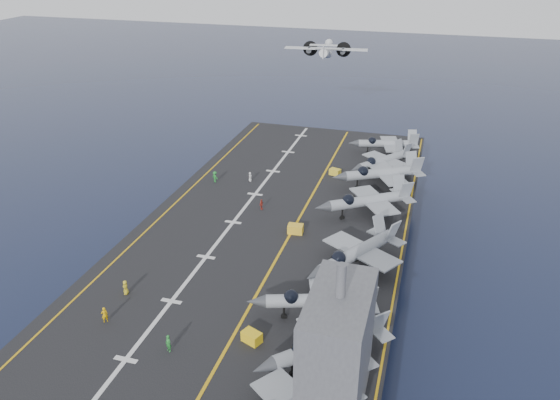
# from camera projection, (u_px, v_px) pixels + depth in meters

# --- Properties ---
(ground) EXTENTS (500.00, 500.00, 0.00)m
(ground) POSITION_uv_depth(u_px,v_px,m) (273.00, 288.00, 83.08)
(ground) COLOR #142135
(ground) RESTS_ON ground
(hull) EXTENTS (36.00, 90.00, 10.00)m
(hull) POSITION_uv_depth(u_px,v_px,m) (272.00, 260.00, 80.89)
(hull) COLOR #56595E
(hull) RESTS_ON ground
(flight_deck) EXTENTS (38.00, 92.00, 0.40)m
(flight_deck) POSITION_uv_depth(u_px,v_px,m) (272.00, 229.00, 78.61)
(flight_deck) COLOR black
(flight_deck) RESTS_ON hull
(foul_line) EXTENTS (0.35, 90.00, 0.02)m
(foul_line) POSITION_uv_depth(u_px,v_px,m) (292.00, 231.00, 77.76)
(foul_line) COLOR gold
(foul_line) RESTS_ON flight_deck
(landing_centerline) EXTENTS (0.50, 90.00, 0.02)m
(landing_centerline) POSITION_uv_depth(u_px,v_px,m) (233.00, 222.00, 80.04)
(landing_centerline) COLOR silver
(landing_centerline) RESTS_ON flight_deck
(deck_edge_port) EXTENTS (0.25, 90.00, 0.02)m
(deck_edge_port) POSITION_uv_depth(u_px,v_px,m) (165.00, 212.00, 82.83)
(deck_edge_port) COLOR gold
(deck_edge_port) RESTS_ON flight_deck
(deck_edge_stbd) EXTENTS (0.25, 90.00, 0.02)m
(deck_edge_stbd) POSITION_uv_depth(u_px,v_px,m) (403.00, 246.00, 73.83)
(deck_edge_stbd) COLOR gold
(deck_edge_stbd) RESTS_ON flight_deck
(island_superstructure) EXTENTS (5.00, 10.00, 15.00)m
(island_superstructure) POSITION_uv_depth(u_px,v_px,m) (337.00, 340.00, 45.57)
(island_superstructure) COLOR #56595E
(island_superstructure) RESTS_ON flight_deck
(fighter_jet_1) EXTENTS (17.01, 16.97, 5.00)m
(fighter_jet_1) POSITION_uv_depth(u_px,v_px,m) (329.00, 342.00, 52.81)
(fighter_jet_1) COLOR #969CA5
(fighter_jet_1) RESTS_ON flight_deck
(fighter_jet_2) EXTENTS (16.31, 13.31, 4.89)m
(fighter_jet_2) POSITION_uv_depth(u_px,v_px,m) (320.00, 299.00, 59.10)
(fighter_jet_2) COLOR #98A1A8
(fighter_jet_2) RESTS_ON flight_deck
(fighter_jet_3) EXTENTS (16.81, 18.43, 5.33)m
(fighter_jet_3) POSITION_uv_depth(u_px,v_px,m) (357.00, 251.00, 67.62)
(fighter_jet_3) COLOR #939BA2
(fighter_jet_3) RESTS_ON flight_deck
(fighter_jet_5) EXTENTS (18.18, 16.84, 5.25)m
(fighter_jet_5) POSITION_uv_depth(u_px,v_px,m) (369.00, 200.00, 80.92)
(fighter_jet_5) COLOR #9FA8B1
(fighter_jet_5) RESTS_ON flight_deck
(fighter_jet_6) EXTENTS (18.38, 16.40, 5.33)m
(fighter_jet_6) POSITION_uv_depth(u_px,v_px,m) (382.00, 172.00, 90.16)
(fighter_jet_6) COLOR #9DA4AC
(fighter_jet_6) RESTS_ON flight_deck
(fighter_jet_7) EXTENTS (15.41, 16.29, 4.71)m
(fighter_jet_7) POSITION_uv_depth(u_px,v_px,m) (383.00, 160.00, 95.95)
(fighter_jet_7) COLOR #9DA6AF
(fighter_jet_7) RESTS_ON flight_deck
(fighter_jet_8) EXTENTS (14.94, 11.79, 4.57)m
(fighter_jet_8) POSITION_uv_depth(u_px,v_px,m) (387.00, 143.00, 103.92)
(fighter_jet_8) COLOR gray
(fighter_jet_8) RESTS_ON flight_deck
(tow_cart_a) EXTENTS (2.32, 1.95, 1.19)m
(tow_cart_a) POSITION_uv_depth(u_px,v_px,m) (252.00, 337.00, 56.35)
(tow_cart_a) COLOR yellow
(tow_cart_a) RESTS_ON flight_deck
(tow_cart_b) EXTENTS (2.24, 1.55, 1.28)m
(tow_cart_b) POSITION_uv_depth(u_px,v_px,m) (295.00, 229.00, 76.95)
(tow_cart_b) COLOR yellow
(tow_cart_b) RESTS_ON flight_deck
(tow_cart_c) EXTENTS (2.11, 1.69, 1.10)m
(tow_cart_c) POSITION_uv_depth(u_px,v_px,m) (335.00, 172.00, 95.64)
(tow_cart_c) COLOR yellow
(tow_cart_c) RESTS_ON flight_deck
(crew_0) EXTENTS (0.92, 1.20, 1.80)m
(crew_0) POSITION_uv_depth(u_px,v_px,m) (126.00, 287.00, 63.72)
(crew_0) COLOR gold
(crew_0) RESTS_ON flight_deck
(crew_1) EXTENTS (1.33, 1.35, 1.89)m
(crew_1) POSITION_uv_depth(u_px,v_px,m) (105.00, 315.00, 59.08)
(crew_1) COLOR #F5B608
(crew_1) RESTS_ON flight_deck
(crew_3) EXTENTS (1.36, 1.19, 1.90)m
(crew_3) POSITION_uv_depth(u_px,v_px,m) (215.00, 177.00, 92.73)
(crew_3) COLOR green
(crew_3) RESTS_ON flight_deck
(crew_4) EXTENTS (0.87, 1.12, 1.67)m
(crew_4) POSITION_uv_depth(u_px,v_px,m) (261.00, 204.00, 83.47)
(crew_4) COLOR #B13425
(crew_4) RESTS_ON flight_deck
(crew_5) EXTENTS (0.74, 1.04, 1.64)m
(crew_5) POSITION_uv_depth(u_px,v_px,m) (250.00, 177.00, 93.03)
(crew_5) COLOR silver
(crew_5) RESTS_ON flight_deck
(crew_6) EXTENTS (1.36, 1.19, 1.91)m
(crew_6) POSITION_uv_depth(u_px,v_px,m) (168.00, 343.00, 54.92)
(crew_6) COLOR #268C33
(crew_6) RESTS_ON flight_deck
(transport_plane) EXTENTS (20.81, 15.31, 4.61)m
(transport_plane) POSITION_uv_depth(u_px,v_px,m) (326.00, 54.00, 128.81)
(transport_plane) COLOR white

